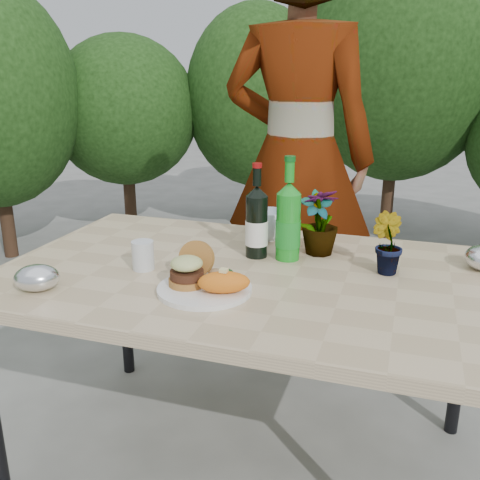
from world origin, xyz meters
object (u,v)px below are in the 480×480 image
(wine_bottle, at_px, (257,223))
(dinner_plate, at_px, (205,289))
(patio_table, at_px, (248,287))
(person, at_px, (297,158))

(wine_bottle, bearing_deg, dinner_plate, -88.51)
(patio_table, bearing_deg, wine_bottle, 95.41)
(patio_table, xyz_separation_m, dinner_plate, (-0.07, -0.20, 0.06))
(patio_table, height_order, person, person)
(person, bearing_deg, patio_table, 94.54)
(wine_bottle, relative_size, person, 0.17)
(dinner_plate, height_order, wine_bottle, wine_bottle)
(patio_table, height_order, wine_bottle, wine_bottle)
(wine_bottle, height_order, person, person)
(patio_table, bearing_deg, person, 92.37)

